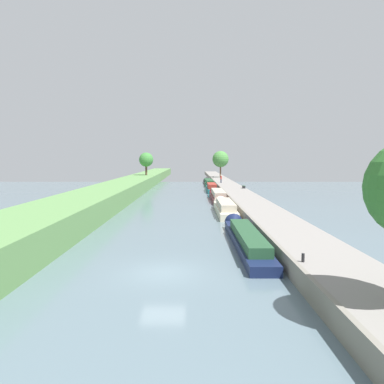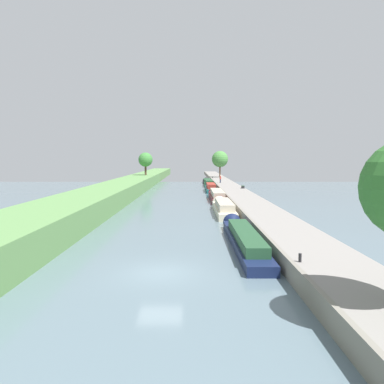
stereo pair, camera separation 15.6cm
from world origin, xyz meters
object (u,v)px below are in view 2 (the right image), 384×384
Objects in this scene: narrowboat_navy at (244,237)px; person_walking at (221,179)px; park_bench at (244,186)px; narrowboat_green at (209,184)px; narrowboat_cream at (224,207)px; mooring_bollard_near at (301,258)px; mooring_bollard_far at (213,177)px; narrowboat_black at (207,181)px; narrowboat_maroon at (217,195)px; narrowboat_teal at (211,188)px.

person_walking is at bearing 87.44° from narrowboat_navy.
narrowboat_navy is 10.39× the size of park_bench.
narrowboat_cream is at bearing -90.15° from narrowboat_green.
person_walking reaches higher than mooring_bollard_near.
narrowboat_cream is at bearing -93.87° from person_walking.
narrowboat_cream reaches higher than narrowboat_navy.
narrowboat_navy is 34.63× the size of mooring_bollard_far.
park_bench is at bearing 76.35° from narrowboat_cream.
person_walking reaches higher than narrowboat_navy.
narrowboat_cream is 1.16× the size of narrowboat_black.
narrowboat_cream is 24.50m from mooring_bollard_near.
narrowboat_maroon is at bearing -95.83° from person_walking.
person_walking is (2.39, -3.97, 1.34)m from narrowboat_green.
narrowboat_teal is 12.38m from narrowboat_green.
narrowboat_navy is at bearing -89.76° from narrowboat_teal.
narrowboat_green is at bearing 90.02° from narrowboat_navy.
narrowboat_green reaches higher than mooring_bollard_near.
person_walking is at bearing 89.42° from mooring_bollard_near.
narrowboat_green is 4.83m from person_walking.
narrowboat_cream reaches higher than mooring_bollard_near.
park_bench is at bearing -48.72° from narrowboat_teal.
narrowboat_teal reaches higher than narrowboat_cream.
narrowboat_navy is 1.42× the size of narrowboat_black.
narrowboat_teal is 8.34m from park_bench.
person_walking is (2.50, 36.96, 1.33)m from narrowboat_cream.
narrowboat_cream is 22.97m from park_bench.
narrowboat_black is at bearing 91.30° from mooring_bollard_near.
mooring_bollard_near is at bearing -90.00° from mooring_bollard_far.
narrowboat_teal is at bearing -94.00° from mooring_bollard_far.
narrowboat_maroon is 1.39× the size of narrowboat_green.
narrowboat_cream is 8.49× the size of park_bench.
mooring_bollard_near is (1.73, -76.25, 0.84)m from narrowboat_black.
person_walking is at bearing 86.13° from narrowboat_cream.
narrowboat_navy is at bearing -90.04° from narrowboat_maroon.
mooring_bollard_near is 46.86m from park_bench.
narrowboat_cream reaches higher than narrowboat_black.
person_walking is (2.56, 8.41, 1.31)m from narrowboat_teal.
narrowboat_maroon is 1.33× the size of narrowboat_black.
person_walking reaches higher than park_bench.
narrowboat_cream is at bearing 94.40° from mooring_bollard_near.
mooring_bollard_far is (1.94, 27.75, 0.66)m from narrowboat_teal.
person_walking reaches higher than narrowboat_black.
narrowboat_teal is at bearing 90.82° from narrowboat_maroon.
park_bench is at bearing 57.81° from narrowboat_maroon.
park_bench is at bearing -84.05° from mooring_bollard_far.
narrowboat_teal is at bearing 90.12° from narrowboat_cream.
narrowboat_cream is 28.29× the size of mooring_bollard_near.
narrowboat_cream is (-0.13, 15.99, 0.10)m from narrowboat_navy.
mooring_bollard_far is (1.73, 4.46, 0.84)m from narrowboat_black.
narrowboat_teal is 6.92× the size of person_walking.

